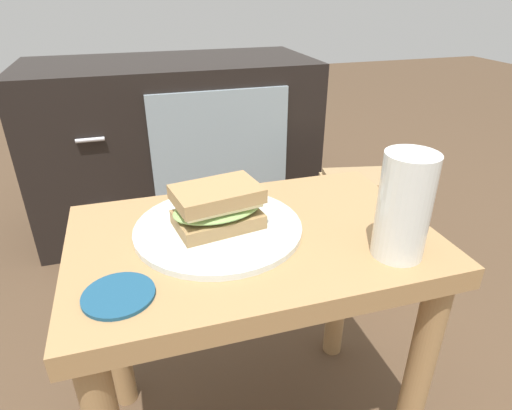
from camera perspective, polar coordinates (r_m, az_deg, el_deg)
name	(u,v)px	position (r m, az deg, el deg)	size (l,w,h in m)	color
side_table	(253,281)	(0.72, -0.41, -9.98)	(0.56, 0.36, 0.46)	#A37A4C
tv_cabinet	(176,144)	(1.60, -10.55, 7.93)	(0.96, 0.46, 0.58)	black
plate	(218,228)	(0.68, -5.01, -3.06)	(0.26, 0.26, 0.01)	silver
sandwich_front	(217,207)	(0.66, -5.14, -0.25)	(0.15, 0.11, 0.07)	#9E7A4C
beer_glass	(404,208)	(0.62, 18.96, -0.37)	(0.07, 0.07, 0.15)	silver
coaster	(119,295)	(0.57, -17.71, -11.28)	(0.09, 0.09, 0.01)	navy
paper_bag	(360,225)	(1.33, 13.64, -2.64)	(0.27, 0.21, 0.32)	tan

